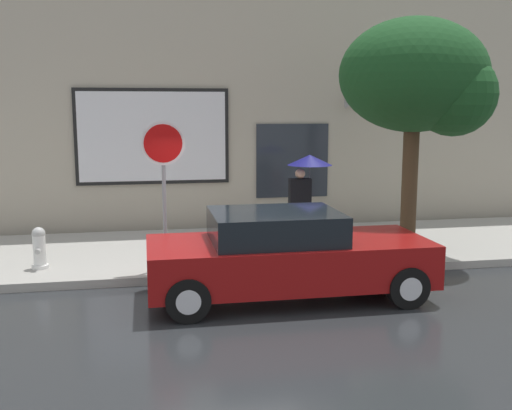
{
  "coord_description": "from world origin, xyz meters",
  "views": [
    {
      "loc": [
        -1.36,
        -8.89,
        2.96
      ],
      "look_at": [
        0.65,
        1.8,
        1.2
      ],
      "focal_mm": 41.8,
      "sensor_mm": 36.0,
      "label": 1
    }
  ],
  "objects_px": {
    "street_tree": "(422,80)",
    "stop_sign": "(164,166)",
    "parked_car": "(286,255)",
    "fire_hydrant": "(39,248)",
    "pedestrian_with_umbrella": "(306,173)"
  },
  "relations": [
    {
      "from": "street_tree",
      "to": "stop_sign",
      "type": "bearing_deg",
      "value": -177.26
    },
    {
      "from": "fire_hydrant",
      "to": "stop_sign",
      "type": "distance_m",
      "value": 2.69
    },
    {
      "from": "pedestrian_with_umbrella",
      "to": "street_tree",
      "type": "bearing_deg",
      "value": -39.93
    },
    {
      "from": "parked_car",
      "to": "street_tree",
      "type": "height_order",
      "value": "street_tree"
    },
    {
      "from": "stop_sign",
      "to": "pedestrian_with_umbrella",
      "type": "bearing_deg",
      "value": 29.75
    },
    {
      "from": "fire_hydrant",
      "to": "pedestrian_with_umbrella",
      "type": "relative_size",
      "value": 0.4
    },
    {
      "from": "parked_car",
      "to": "stop_sign",
      "type": "bearing_deg",
      "value": 139.41
    },
    {
      "from": "fire_hydrant",
      "to": "pedestrian_with_umbrella",
      "type": "height_order",
      "value": "pedestrian_with_umbrella"
    },
    {
      "from": "street_tree",
      "to": "pedestrian_with_umbrella",
      "type": "bearing_deg",
      "value": 140.07
    },
    {
      "from": "stop_sign",
      "to": "street_tree",
      "type": "bearing_deg",
      "value": 2.74
    },
    {
      "from": "parked_car",
      "to": "stop_sign",
      "type": "relative_size",
      "value": 1.68
    },
    {
      "from": "stop_sign",
      "to": "fire_hydrant",
      "type": "bearing_deg",
      "value": 168.79
    },
    {
      "from": "parked_car",
      "to": "fire_hydrant",
      "type": "bearing_deg",
      "value": 153.64
    },
    {
      "from": "street_tree",
      "to": "stop_sign",
      "type": "relative_size",
      "value": 1.73
    },
    {
      "from": "parked_car",
      "to": "fire_hydrant",
      "type": "distance_m",
      "value": 4.49
    }
  ]
}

